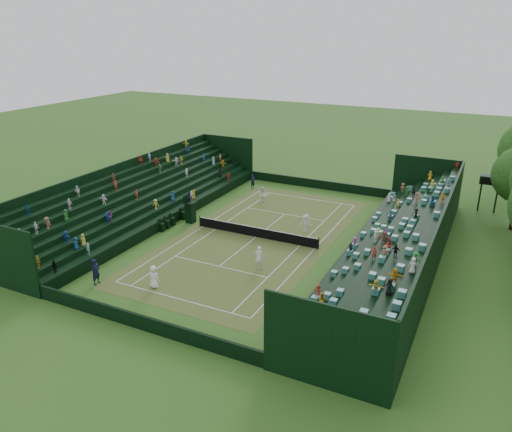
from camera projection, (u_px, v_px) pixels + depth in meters
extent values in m
plane|color=#386620|center=(256.00, 237.00, 43.85)|extent=(160.00, 160.00, 0.00)
cube|color=#366822|center=(256.00, 237.00, 43.84)|extent=(12.97, 26.77, 0.01)
cube|color=black|center=(317.00, 184.00, 56.98)|extent=(17.17, 0.20, 1.00)
cube|color=black|center=(141.00, 322.00, 30.35)|extent=(17.17, 0.20, 1.00)
cube|color=black|center=(350.00, 250.00, 40.16)|extent=(0.20, 31.77, 1.00)
cube|color=black|center=(176.00, 217.00, 47.18)|extent=(0.20, 31.77, 1.00)
cube|color=black|center=(356.00, 251.00, 39.95)|extent=(0.80, 32.00, 1.00)
cube|color=black|center=(366.00, 250.00, 39.54)|extent=(0.80, 32.00, 1.45)
cube|color=black|center=(377.00, 250.00, 39.13)|extent=(0.80, 32.00, 1.90)
cube|color=black|center=(387.00, 249.00, 38.72)|extent=(0.80, 32.00, 2.35)
cube|color=black|center=(398.00, 248.00, 38.31)|extent=(0.80, 32.00, 2.80)
cube|color=black|center=(409.00, 247.00, 37.90)|extent=(0.80, 32.00, 3.25)
cube|color=black|center=(420.00, 247.00, 37.49)|extent=(0.80, 32.00, 3.70)
cube|color=black|center=(432.00, 246.00, 37.07)|extent=(0.80, 32.00, 4.15)
cube|color=black|center=(439.00, 242.00, 36.73)|extent=(0.20, 32.00, 4.90)
cube|color=black|center=(171.00, 216.00, 47.39)|extent=(0.80, 32.00, 1.00)
cube|color=black|center=(164.00, 212.00, 47.64)|extent=(0.80, 32.00, 1.45)
cube|color=black|center=(157.00, 209.00, 47.89)|extent=(0.80, 32.00, 1.90)
cube|color=black|center=(150.00, 205.00, 48.14)|extent=(0.80, 32.00, 2.35)
cube|color=black|center=(144.00, 202.00, 48.39)|extent=(0.80, 32.00, 2.80)
cube|color=black|center=(137.00, 199.00, 48.64)|extent=(0.80, 32.00, 3.25)
cube|color=black|center=(130.00, 195.00, 48.89)|extent=(0.80, 32.00, 3.70)
cube|color=black|center=(124.00, 192.00, 49.14)|extent=(0.80, 32.00, 4.15)
cube|color=black|center=(119.00, 188.00, 49.22)|extent=(0.20, 32.00, 4.90)
cylinder|color=black|center=(200.00, 221.00, 46.05)|extent=(0.10, 0.10, 1.06)
cylinder|color=black|center=(319.00, 244.00, 41.26)|extent=(0.10, 0.10, 1.06)
cube|color=black|center=(256.00, 232.00, 43.68)|extent=(11.57, 0.02, 0.86)
cube|color=white|center=(256.00, 227.00, 43.52)|extent=(11.57, 0.04, 0.07)
cylinder|color=black|center=(480.00, 196.00, 49.69)|extent=(0.16, 0.16, 3.00)
cylinder|color=black|center=(496.00, 199.00, 49.07)|extent=(0.16, 0.16, 3.00)
cube|color=black|center=(491.00, 180.00, 48.74)|extent=(2.00, 1.00, 0.80)
cube|color=black|center=(191.00, 213.00, 46.86)|extent=(0.74, 0.74, 1.91)
cube|color=black|center=(190.00, 203.00, 46.50)|extent=(0.96, 0.96, 0.11)
cube|color=black|center=(187.00, 198.00, 46.52)|extent=(0.09, 0.96, 0.74)
imported|color=black|center=(190.00, 197.00, 46.30)|extent=(0.44, 0.53, 0.99)
cube|color=black|center=(162.00, 227.00, 45.01)|extent=(0.49, 0.49, 0.78)
cube|color=black|center=(159.00, 222.00, 44.94)|extent=(0.06, 0.49, 0.49)
cube|color=black|center=(167.00, 224.00, 45.68)|extent=(0.49, 0.49, 0.78)
cube|color=black|center=(164.00, 219.00, 45.61)|extent=(0.06, 0.49, 0.49)
cube|color=black|center=(172.00, 221.00, 46.35)|extent=(0.49, 0.49, 0.78)
cube|color=black|center=(170.00, 216.00, 46.28)|extent=(0.06, 0.49, 0.49)
cube|color=black|center=(183.00, 215.00, 47.86)|extent=(0.49, 0.49, 0.78)
cube|color=black|center=(181.00, 210.00, 47.79)|extent=(0.06, 0.49, 0.49)
cube|color=black|center=(188.00, 213.00, 48.53)|extent=(0.49, 0.49, 0.78)
cube|color=black|center=(185.00, 208.00, 48.46)|extent=(0.06, 0.49, 0.49)
cube|color=black|center=(192.00, 210.00, 49.20)|extent=(0.49, 0.49, 0.78)
cube|color=black|center=(190.00, 205.00, 49.13)|extent=(0.06, 0.49, 0.49)
imported|color=white|center=(154.00, 277.00, 35.08)|extent=(0.89, 0.64, 1.70)
imported|color=white|center=(259.00, 257.00, 37.81)|extent=(0.81, 0.68, 1.89)
imported|color=white|center=(263.00, 195.00, 52.28)|extent=(0.93, 0.80, 1.63)
imported|color=silver|center=(306.00, 223.00, 44.74)|extent=(1.24, 0.96, 1.68)
imported|color=black|center=(253.00, 182.00, 56.72)|extent=(0.57, 0.71, 1.69)
imported|color=black|center=(96.00, 272.00, 35.55)|extent=(0.48, 0.73, 1.97)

